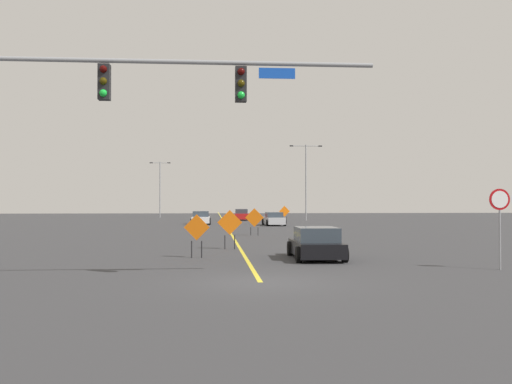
# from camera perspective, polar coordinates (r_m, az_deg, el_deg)

# --- Properties ---
(ground) EXTENTS (203.46, 203.46, 0.00)m
(ground) POSITION_cam_1_polar(r_m,az_deg,el_deg) (17.32, 0.45, -8.99)
(ground) COLOR #38383A
(road_centre_stripe) EXTENTS (0.16, 113.03, 0.01)m
(road_centre_stripe) POSITION_cam_1_polar(r_m,az_deg,el_deg) (73.65, -3.30, -2.84)
(road_centre_stripe) COLOR yellow
(road_centre_stripe) RESTS_ON ground
(traffic_signal_assembly) EXTENTS (12.18, 0.44, 7.03)m
(traffic_signal_assembly) POSITION_cam_1_polar(r_m,az_deg,el_deg) (17.60, -14.93, 8.48)
(traffic_signal_assembly) COLOR gray
(traffic_signal_assembly) RESTS_ON ground
(stop_sign) EXTENTS (0.76, 0.07, 2.88)m
(stop_sign) POSITION_cam_1_polar(r_m,az_deg,el_deg) (22.11, 23.09, -1.91)
(stop_sign) COLOR gray
(stop_sign) RESTS_ON ground
(street_lamp_mid_left) EXTENTS (4.12, 0.24, 9.61)m
(street_lamp_mid_left) POSITION_cam_1_polar(r_m,az_deg,el_deg) (72.58, 4.99, 1.58)
(street_lamp_mid_left) COLOR gray
(street_lamp_mid_left) RESTS_ON ground
(street_lamp_near_right) EXTENTS (3.04, 0.24, 8.32)m
(street_lamp_near_right) POSITION_cam_1_polar(r_m,az_deg,el_deg) (86.02, -9.54, 0.69)
(street_lamp_near_right) COLOR gray
(street_lamp_near_right) RESTS_ON ground
(construction_sign_median_near) EXTENTS (1.22, 0.22, 1.94)m
(construction_sign_median_near) POSITION_cam_1_polar(r_m,az_deg,el_deg) (64.25, 2.85, -2.02)
(construction_sign_median_near) COLOR orange
(construction_sign_median_near) RESTS_ON ground
(construction_sign_right_shoulder) EXTENTS (1.33, 0.22, 1.94)m
(construction_sign_right_shoulder) POSITION_cam_1_polar(r_m,az_deg,el_deg) (40.98, -0.16, -2.66)
(construction_sign_right_shoulder) COLOR orange
(construction_sign_right_shoulder) RESTS_ON ground
(construction_sign_right_lane) EXTENTS (1.27, 0.11, 1.99)m
(construction_sign_right_lane) POSITION_cam_1_polar(r_m,az_deg,el_deg) (29.18, -2.63, -3.24)
(construction_sign_right_lane) COLOR orange
(construction_sign_right_lane) RESTS_ON ground
(construction_sign_left_lane) EXTENTS (1.11, 0.22, 1.87)m
(construction_sign_left_lane) POSITION_cam_1_polar(r_m,az_deg,el_deg) (24.80, -5.92, -3.79)
(construction_sign_left_lane) COLOR orange
(construction_sign_left_lane) RESTS_ON ground
(car_white_far) EXTENTS (2.09, 4.25, 1.40)m
(car_white_far) POSITION_cam_1_polar(r_m,az_deg,el_deg) (61.41, -5.51, -2.62)
(car_white_far) COLOR white
(car_white_far) RESTS_ON ground
(car_silver_passing) EXTENTS (2.12, 4.65, 1.35)m
(car_silver_passing) POSITION_cam_1_polar(r_m,az_deg,el_deg) (58.10, 1.78, -2.73)
(car_silver_passing) COLOR #B7BABF
(car_silver_passing) RESTS_ON ground
(car_black_distant) EXTENTS (2.13, 4.30, 1.35)m
(car_black_distant) POSITION_cam_1_polar(r_m,az_deg,el_deg) (24.36, 5.99, -5.17)
(car_black_distant) COLOR black
(car_black_distant) RESTS_ON ground
(car_red_mid) EXTENTS (2.03, 4.42, 1.46)m
(car_red_mid) POSITION_cam_1_polar(r_m,az_deg,el_deg) (74.31, -1.48, -2.30)
(car_red_mid) COLOR red
(car_red_mid) RESTS_ON ground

